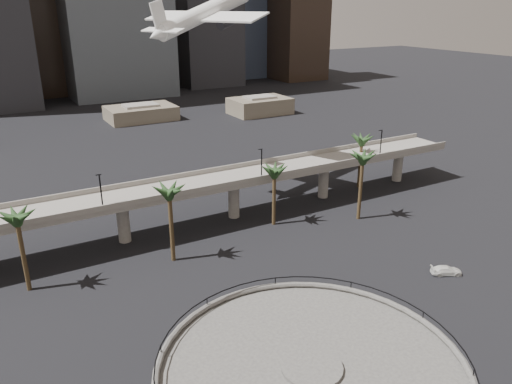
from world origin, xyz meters
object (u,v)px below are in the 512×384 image
airborne_jet (206,13)px  car_b (304,303)px  overpass (181,192)px  car_c (446,270)px  car_a (309,324)px

airborne_jet → car_b: airborne_jet is taller
overpass → car_c: size_ratio=27.05×
car_c → airborne_jet: bearing=44.2°
overpass → car_b: 34.14m
car_a → car_b: car_b is taller
car_b → car_c: 24.94m
airborne_jet → car_a: 66.45m
car_b → airborne_jet: bearing=-38.9°
overpass → car_b: bearing=-81.5°
airborne_jet → car_a: airborne_jet is taller
overpass → car_a: bearing=-85.9°
car_c → car_a: bearing=119.2°
airborne_jet → car_a: bearing=-126.0°
car_a → car_c: bearing=-73.2°
overpass → car_b: size_ratio=26.13×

